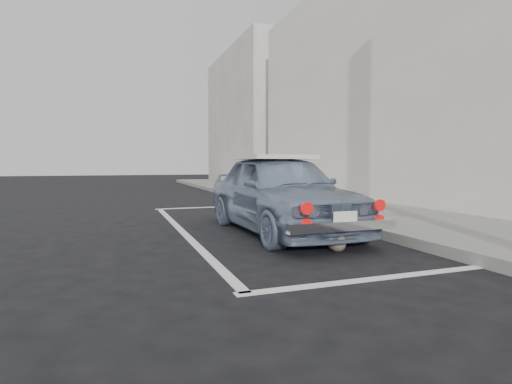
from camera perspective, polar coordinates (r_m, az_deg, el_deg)
ground at (r=4.39m, az=7.87°, el=-11.05°), size 80.00×80.00×0.00m
sidewalk at (r=7.80m, az=22.12°, el=-4.11°), size 2.80×40.00×0.15m
shop_building at (r=11.59m, az=27.73°, el=15.24°), size 3.50×18.00×7.00m
building_far at (r=25.33m, az=-0.35°, el=10.49°), size 3.50×10.00×8.00m
pline_rear at (r=4.24m, az=17.23°, el=-11.69°), size 3.00×0.12×0.01m
pline_front at (r=10.61m, az=-6.09°, el=-2.15°), size 3.00×0.12×0.01m
pline_side at (r=6.93m, az=-10.58°, el=-5.47°), size 0.12×7.00×0.01m
retro_coupe at (r=6.65m, az=3.47°, el=-0.01°), size 1.63×3.93×1.33m
cat at (r=5.32m, az=11.50°, el=-7.05°), size 0.29×0.50×0.27m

